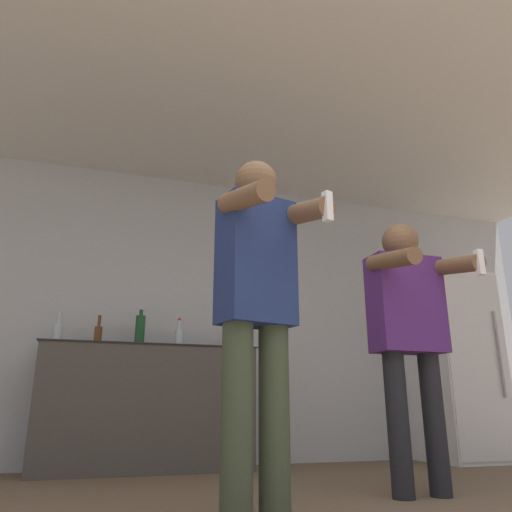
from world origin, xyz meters
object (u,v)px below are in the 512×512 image
bottle_green_wine (98,334)px  bottle_brown_liquor (179,337)px  bottle_clear_vodka (58,332)px  bottle_amber_bourbon (228,334)px  refrigerator (453,366)px  person_man_side (409,321)px  person_woman_foreground (258,300)px  bottle_red_label (140,330)px

bottle_green_wine → bottle_brown_liquor: bearing=0.0°
bottle_clear_vodka → bottle_amber_bourbon: bearing=-0.0°
refrigerator → bottle_brown_liquor: 2.60m
bottle_amber_bourbon → person_man_side: bearing=-68.1°
bottle_brown_liquor → bottle_amber_bourbon: bearing=-0.0°
bottle_clear_vodka → person_woman_foreground: (0.98, -1.99, -0.09)m
refrigerator → bottle_red_label: 2.92m
bottle_brown_liquor → bottle_red_label: bottle_red_label is taller
bottle_red_label → person_woman_foreground: bearing=-79.6°
bottle_red_label → person_man_side: 2.17m
bottle_clear_vodka → person_man_side: (2.02, -1.65, -0.08)m
bottle_clear_vodka → person_man_side: size_ratio=0.16×
refrigerator → bottle_green_wine: bearing=177.8°
bottle_red_label → bottle_clear_vodka: size_ratio=1.28×
bottle_brown_liquor → person_man_side: 1.98m
person_woman_foreground → bottle_red_label: bearing=100.4°
refrigerator → bottle_red_label: refrigerator is taller
bottle_clear_vodka → person_man_side: 2.61m
bottle_red_label → bottle_clear_vodka: (-0.62, 0.00, -0.04)m
bottle_clear_vodka → person_man_side: bearing=-39.3°
bottle_clear_vodka → bottle_green_wine: (0.30, 0.00, 0.00)m
bottle_green_wine → bottle_amber_bourbon: (1.06, -0.00, 0.04)m
refrigerator → bottle_red_label: bearing=177.6°
bottle_green_wine → person_man_side: (1.72, -1.65, -0.08)m
bottle_brown_liquor → bottle_green_wine: bearing=180.0°
bottle_brown_liquor → person_woman_foreground: size_ratio=0.15×
person_woman_foreground → bottle_brown_liquor: bearing=91.4°
refrigerator → bottle_amber_bourbon: size_ratio=4.86×
person_woman_foreground → person_man_side: 1.09m
bottle_brown_liquor → bottle_clear_vodka: bearing=180.0°
bottle_red_label → bottle_amber_bourbon: bearing=-0.0°
bottle_clear_vodka → bottle_amber_bourbon: 1.36m
bottle_clear_vodka → bottle_green_wine: 0.30m
bottle_green_wine → bottle_clear_vodka: bearing=180.0°
bottle_red_label → person_woman_foreground: 2.03m
bottle_green_wine → person_man_side: person_man_side is taller
refrigerator → person_man_side: (-1.51, -1.53, 0.10)m
bottle_brown_liquor → person_man_side: (1.08, -1.65, -0.08)m
bottle_amber_bourbon → person_man_side: person_man_side is taller
bottle_red_label → bottle_clear_vodka: bottle_red_label is taller
refrigerator → bottle_green_wine: refrigerator is taller
bottle_brown_liquor → person_woman_foreground: (0.05, -1.99, -0.09)m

